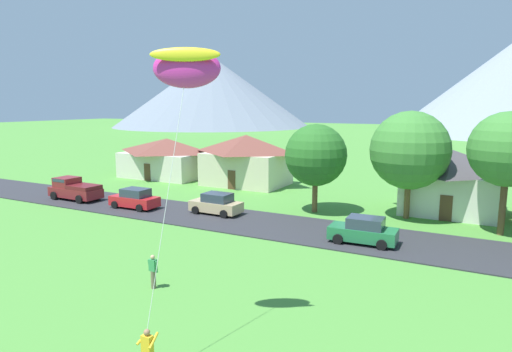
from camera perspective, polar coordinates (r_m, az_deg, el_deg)
road_strip at (r=31.90m, az=5.51°, el=-6.77°), size 160.00×6.62×0.08m
mountain_far_east_ridge at (r=178.90m, az=-5.67°, el=10.71°), size 76.83×76.83×27.21m
house_leftmost at (r=48.70m, az=-1.27°, el=2.19°), size 9.23×6.73×5.50m
house_left_center at (r=55.52m, az=-11.29°, el=2.43°), size 10.61×7.95×4.66m
house_right_center at (r=39.55m, az=23.71°, el=-0.50°), size 7.79×6.94×5.14m
tree_near_left at (r=33.81m, az=29.56°, el=2.97°), size 5.02×5.02×8.36m
tree_center at (r=36.31m, az=7.66°, el=2.65°), size 5.03×5.03×7.24m
tree_near_right at (r=35.85m, az=19.11°, el=3.12°), size 5.99×5.99×8.32m
parked_car_green_mid_west at (r=29.15m, az=13.62°, el=-6.85°), size 4.26×2.20×1.68m
parked_car_red_mid_east at (r=39.05m, az=-15.27°, el=-2.84°), size 4.23×2.14×1.68m
parked_car_tan_east_end at (r=35.90m, az=-5.11°, el=-3.60°), size 4.23×2.14×1.68m
pickup_truck_maroon_west_side at (r=44.33m, az=-22.25°, el=-1.54°), size 5.23×2.39×1.99m
kite_flyer_with_kite at (r=16.44m, az=-9.04°, el=12.53°), size 2.67×4.48×10.88m
watcher_person at (r=22.40m, az=-13.05°, el=-11.76°), size 0.56×0.24×1.68m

